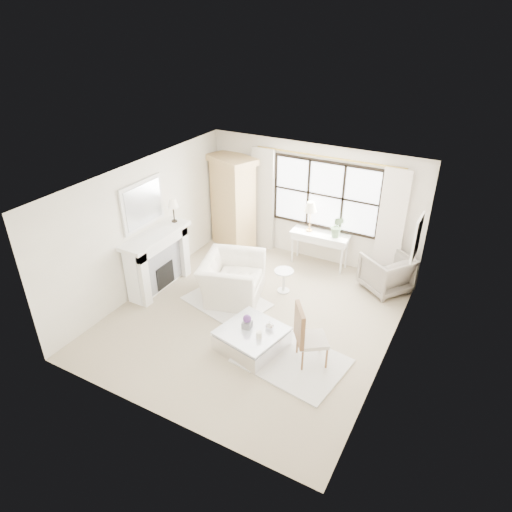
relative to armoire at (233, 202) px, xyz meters
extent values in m
plane|color=tan|center=(1.87, -2.40, -1.14)|extent=(5.50, 5.50, 0.00)
plane|color=white|center=(1.87, -2.40, 1.56)|extent=(5.50, 5.50, 0.00)
plane|color=white|center=(1.87, 0.35, 0.21)|extent=(5.00, 0.00, 5.00)
plane|color=white|center=(1.87, -5.15, 0.21)|extent=(5.00, 0.00, 5.00)
plane|color=white|center=(-0.63, -2.40, 0.21)|extent=(0.00, 5.50, 5.50)
plane|color=silver|center=(4.37, -2.40, 0.21)|extent=(0.00, 5.50, 5.50)
cube|color=white|center=(2.17, 0.33, 0.46)|extent=(2.40, 0.02, 1.50)
cylinder|color=#AE8E3C|center=(2.17, 0.27, 1.33)|extent=(3.30, 0.04, 0.04)
cube|color=beige|center=(0.67, 0.25, 0.10)|extent=(0.55, 0.10, 2.47)
cube|color=white|center=(3.67, 0.25, 0.10)|extent=(0.55, 0.10, 2.47)
cube|color=white|center=(-0.42, -2.40, -0.55)|extent=(0.34, 1.50, 1.18)
cube|color=#A5A5AC|center=(-0.25, -2.40, -0.61)|extent=(0.03, 1.22, 0.97)
cube|color=black|center=(-0.24, -2.40, -0.82)|extent=(0.06, 0.52, 0.50)
cube|color=white|center=(-0.38, -2.40, 0.08)|extent=(0.58, 1.66, 0.08)
cube|color=silver|center=(-0.60, -2.40, 0.70)|extent=(0.05, 1.15, 0.95)
cube|color=silver|center=(-0.57, -2.40, 0.70)|extent=(0.02, 1.00, 0.80)
cube|color=white|center=(4.34, -0.70, 0.41)|extent=(0.04, 0.62, 0.82)
cube|color=#B9A78F|center=(4.32, -0.70, 0.41)|extent=(0.01, 0.52, 0.72)
cylinder|color=black|center=(-0.37, -1.76, 0.14)|extent=(0.12, 0.12, 0.03)
cylinder|color=black|center=(-0.37, -1.76, 0.30)|extent=(0.03, 0.03, 0.30)
cone|color=#FAEACC|center=(-0.37, -1.76, 0.54)|extent=(0.22, 0.22, 0.18)
cube|color=tan|center=(0.00, 0.00, -0.09)|extent=(1.15, 0.93, 2.10)
cube|color=tan|center=(0.00, 0.00, 1.03)|extent=(1.30, 1.06, 0.14)
cube|color=white|center=(2.21, 0.07, -0.46)|extent=(1.25, 0.46, 0.14)
cube|color=white|center=(2.21, 0.07, -0.37)|extent=(1.32, 0.50, 0.06)
cylinder|color=#B07E3D|center=(1.94, 0.08, -0.32)|extent=(0.14, 0.14, 0.03)
cylinder|color=#B07E3D|center=(1.94, 0.08, -0.08)|extent=(0.02, 0.02, 0.46)
cone|color=beige|center=(1.94, 0.08, 0.24)|extent=(0.28, 0.28, 0.22)
imported|color=#5D7D53|center=(2.59, 0.05, -0.08)|extent=(0.28, 0.23, 0.51)
cylinder|color=silver|center=(1.99, -1.32, -1.12)|extent=(0.26, 0.26, 0.03)
cylinder|color=silver|center=(1.99, -1.32, -0.89)|extent=(0.06, 0.06, 0.44)
cylinder|color=white|center=(1.99, -1.32, -0.65)|extent=(0.40, 0.40, 0.03)
cube|color=white|center=(1.16, -2.23, -1.13)|extent=(1.81, 1.47, 0.03)
cube|color=silver|center=(3.04, -3.18, -1.12)|extent=(1.88, 1.52, 0.03)
imported|color=white|center=(1.15, -1.98, -0.72)|extent=(1.45, 1.57, 0.85)
imported|color=gray|center=(3.82, -0.22, -0.74)|extent=(1.22, 1.22, 0.81)
cube|color=beige|center=(3.32, -3.02, -0.68)|extent=(0.65, 0.66, 0.07)
cube|color=olive|center=(3.13, -3.15, -0.36)|extent=(0.32, 0.42, 0.60)
cube|color=silver|center=(2.28, -3.18, -0.98)|extent=(1.18, 1.18, 0.32)
cube|color=silver|center=(2.28, -3.18, -0.78)|extent=(1.18, 1.18, 0.04)
cube|color=slate|center=(2.17, -3.16, -0.70)|extent=(0.18, 0.18, 0.12)
sphere|color=#5C317B|center=(2.17, -3.16, -0.57)|extent=(0.14, 0.14, 0.14)
cylinder|color=white|center=(2.48, -3.31, -0.70)|extent=(0.09, 0.09, 0.12)
imported|color=white|center=(2.53, -3.01, -0.68)|extent=(0.15, 0.15, 0.15)
camera|label=1|loc=(5.31, -8.59, 4.15)|focal=32.00mm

